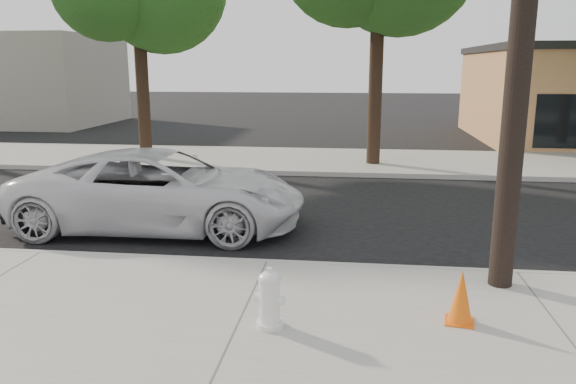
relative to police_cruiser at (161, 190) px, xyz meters
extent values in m
plane|color=black|center=(2.54, -0.03, -0.82)|extent=(120.00, 120.00, 0.00)
cube|color=gray|center=(2.54, -4.33, -0.75)|extent=(90.00, 4.40, 0.15)
cube|color=gray|center=(2.54, 8.47, -0.75)|extent=(90.00, 5.00, 0.15)
cube|color=#9E9B93|center=(2.54, -2.13, -0.75)|extent=(90.00, 0.12, 0.16)
cylinder|color=black|center=(-3.46, 8.17, 1.45)|extent=(0.44, 0.44, 4.25)
cylinder|color=black|center=(4.54, 7.77, 1.70)|extent=(0.44, 0.44, 4.75)
imported|color=silver|center=(0.00, 0.00, 0.00)|extent=(5.97, 2.86, 1.64)
cylinder|color=silver|center=(2.95, -4.50, -0.64)|extent=(0.35, 0.35, 0.07)
cylinder|color=silver|center=(2.95, -4.50, -0.37)|extent=(0.26, 0.26, 0.60)
ellipsoid|color=silver|center=(2.95, -4.50, -0.05)|extent=(0.28, 0.28, 0.20)
cylinder|color=silver|center=(2.95, -4.50, -0.31)|extent=(0.39, 0.19, 0.12)
cylinder|color=silver|center=(2.95, -4.50, -0.31)|extent=(0.19, 0.22, 0.15)
cube|color=#E85C0C|center=(5.33, -4.09, -0.66)|extent=(0.41, 0.41, 0.02)
cone|color=#E85C0C|center=(5.33, -4.09, -0.32)|extent=(0.37, 0.37, 0.69)
camera|label=1|loc=(3.96, -10.89, 2.51)|focal=35.00mm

